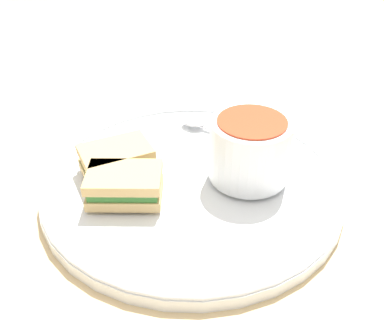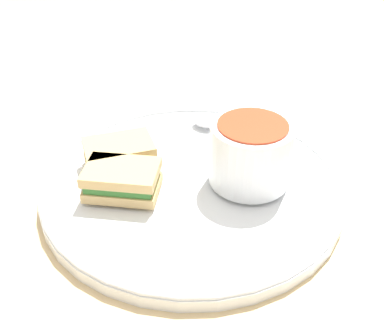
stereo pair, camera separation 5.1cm
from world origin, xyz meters
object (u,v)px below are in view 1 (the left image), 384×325
(soup_bowl, at_px, (250,148))
(spoon, at_px, (199,124))
(sandwich_half_far, at_px, (125,185))
(sandwich_half_near, at_px, (116,159))

(soup_bowl, relative_size, spoon, 0.87)
(spoon, relative_size, sandwich_half_far, 1.26)
(spoon, distance_m, sandwich_half_near, 0.14)
(spoon, height_order, sandwich_half_near, sandwich_half_near)
(spoon, distance_m, sandwich_half_far, 0.17)
(sandwich_half_near, bearing_deg, spoon, 133.66)
(soup_bowl, bearing_deg, spoon, -156.76)
(spoon, xyz_separation_m, sandwich_half_far, (0.15, -0.09, 0.01))
(spoon, bearing_deg, soup_bowl, 147.36)
(soup_bowl, distance_m, sandwich_half_near, 0.15)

